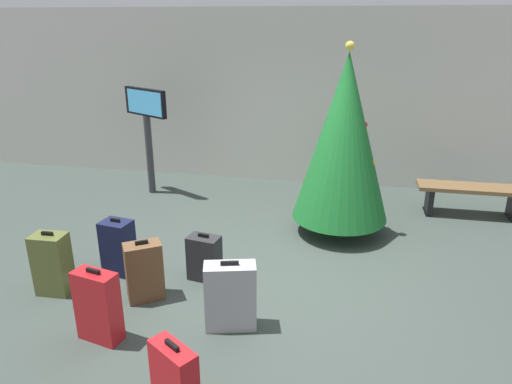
% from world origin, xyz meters
% --- Properties ---
extents(ground_plane, '(16.00, 16.00, 0.00)m').
position_xyz_m(ground_plane, '(0.00, 0.00, 0.00)').
color(ground_plane, '#38423D').
extents(back_wall, '(16.00, 0.20, 3.09)m').
position_xyz_m(back_wall, '(0.00, 3.81, 1.54)').
color(back_wall, beige).
rests_on(back_wall, ground_plane).
extents(holiday_tree, '(1.32, 1.32, 2.62)m').
position_xyz_m(holiday_tree, '(0.75, 1.54, 1.37)').
color(holiday_tree, '#4C3319').
rests_on(holiday_tree, ground_plane).
extents(flight_info_kiosk, '(0.89, 0.53, 1.81)m').
position_xyz_m(flight_info_kiosk, '(-2.53, 2.58, 1.28)').
color(flight_info_kiosk, '#333338').
rests_on(flight_info_kiosk, ground_plane).
extents(waiting_bench, '(1.63, 0.44, 0.48)m').
position_xyz_m(waiting_bench, '(2.74, 2.56, 0.36)').
color(waiting_bench, brown).
rests_on(waiting_bench, ground_plane).
extents(suitcase_0, '(0.45, 0.28, 0.75)m').
position_xyz_m(suitcase_0, '(-1.39, -1.32, 0.36)').
color(suitcase_0, '#B2191E').
rests_on(suitcase_0, ground_plane).
extents(suitcase_1, '(0.44, 0.37, 0.66)m').
position_xyz_m(suitcase_1, '(-0.36, -2.04, 0.31)').
color(suitcase_1, '#B2191E').
rests_on(suitcase_1, ground_plane).
extents(suitcase_2, '(0.45, 0.41, 0.69)m').
position_xyz_m(suitcase_2, '(-1.25, -0.59, 0.33)').
color(suitcase_2, brown).
rests_on(suitcase_2, ground_plane).
extents(suitcase_3, '(0.40, 0.29, 0.58)m').
position_xyz_m(suitcase_3, '(-0.74, -0.06, 0.27)').
color(suitcase_3, '#232326').
rests_on(suitcase_3, ground_plane).
extents(suitcase_4, '(0.37, 0.27, 0.74)m').
position_xyz_m(suitcase_4, '(-2.29, -0.67, 0.35)').
color(suitcase_4, '#59602D').
rests_on(suitcase_4, ground_plane).
extents(suitcase_5, '(0.54, 0.34, 0.73)m').
position_xyz_m(suitcase_5, '(-0.22, -0.90, 0.35)').
color(suitcase_5, '#9EA0A5').
rests_on(suitcase_5, ground_plane).
extents(suitcase_6, '(0.38, 0.32, 0.70)m').
position_xyz_m(suitcase_6, '(-1.79, -0.12, 0.33)').
color(suitcase_6, '#141938').
rests_on(suitcase_6, ground_plane).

